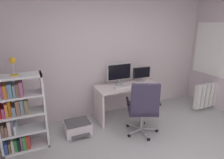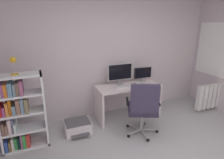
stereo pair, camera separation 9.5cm
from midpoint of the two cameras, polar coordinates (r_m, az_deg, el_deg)
name	(u,v)px [view 2 (the right image)]	position (r m, az deg, el deg)	size (l,w,h in m)	color
wall_back	(107,54)	(4.09, -0.78, 7.78)	(4.94, 0.10, 2.69)	silver
desk	(128,94)	(4.03, 5.63, -4.48)	(1.36, 0.57, 0.72)	white
monitor_main	(120,73)	(3.93, 3.15, 2.14)	(0.56, 0.18, 0.46)	#B2B5B7
monitor_secondary	(143,74)	(4.22, 10.03, 1.78)	(0.41, 0.18, 0.32)	#B2B5B7
keyboard	(122,87)	(3.83, 3.93, -2.31)	(0.34, 0.13, 0.02)	silver
computer_mouse	(135,85)	(3.97, 7.75, -1.63)	(0.06, 0.10, 0.03)	black
office_chair	(143,107)	(3.36, 10.26, -8.19)	(0.68, 0.70, 1.05)	#B7BABC
bookshelf	(18,113)	(3.34, -26.03, -9.23)	(0.70, 0.33, 1.25)	silver
desk_lamp	(13,63)	(3.10, -27.22, 4.56)	(0.11, 0.11, 0.27)	gold
printer	(78,127)	(3.69, -9.73, -14.00)	(0.48, 0.47, 0.23)	silver
radiator	(215,95)	(5.07, 29.39, -4.27)	(1.07, 0.10, 0.58)	white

